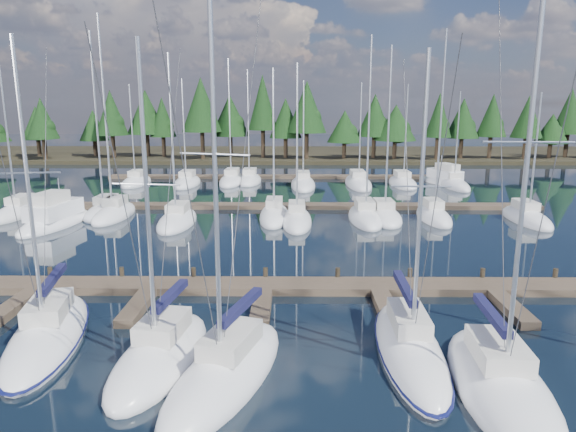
{
  "coord_description": "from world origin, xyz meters",
  "views": [
    {
      "loc": [
        1.51,
        -8.05,
        9.79
      ],
      "look_at": [
        1.22,
        22.0,
        3.18
      ],
      "focal_mm": 32.0,
      "sensor_mm": 36.0,
      "label": 1
    }
  ],
  "objects_px": {
    "front_sailboat_4": "(409,348)",
    "motor_yacht_right": "(445,180)",
    "front_sailboat_1": "(48,335)",
    "front_sailboat_3": "(227,371)",
    "motor_yacht_left": "(55,219)",
    "main_dock": "(264,290)",
    "front_sailboat_2": "(161,355)",
    "front_sailboat_5": "(499,383)"
  },
  "relations": [
    {
      "from": "front_sailboat_4",
      "to": "motor_yacht_right",
      "type": "relative_size",
      "value": 1.41
    },
    {
      "from": "front_sailboat_1",
      "to": "front_sailboat_3",
      "type": "bearing_deg",
      "value": -20.48
    },
    {
      "from": "motor_yacht_left",
      "to": "front_sailboat_1",
      "type": "bearing_deg",
      "value": -66.2
    },
    {
      "from": "main_dock",
      "to": "front_sailboat_3",
      "type": "bearing_deg",
      "value": -95.9
    },
    {
      "from": "front_sailboat_2",
      "to": "front_sailboat_3",
      "type": "xyz_separation_m",
      "value": [
        2.7,
        -1.21,
        0.01
      ]
    },
    {
      "from": "main_dock",
      "to": "front_sailboat_2",
      "type": "relative_size",
      "value": 3.45
    },
    {
      "from": "main_dock",
      "to": "front_sailboat_1",
      "type": "bearing_deg",
      "value": -147.68
    },
    {
      "from": "front_sailboat_2",
      "to": "motor_yacht_right",
      "type": "distance_m",
      "value": 51.21
    },
    {
      "from": "front_sailboat_1",
      "to": "front_sailboat_4",
      "type": "distance_m",
      "value": 14.97
    },
    {
      "from": "front_sailboat_2",
      "to": "motor_yacht_right",
      "type": "relative_size",
      "value": 1.44
    },
    {
      "from": "motor_yacht_left",
      "to": "front_sailboat_3",
      "type": "bearing_deg",
      "value": -54.34
    },
    {
      "from": "front_sailboat_3",
      "to": "motor_yacht_right",
      "type": "distance_m",
      "value": 51.1
    },
    {
      "from": "main_dock",
      "to": "motor_yacht_right",
      "type": "xyz_separation_m",
      "value": [
        20.38,
        37.96,
        0.26
      ]
    },
    {
      "from": "front_sailboat_3",
      "to": "front_sailboat_4",
      "type": "bearing_deg",
      "value": 15.37
    },
    {
      "from": "front_sailboat_3",
      "to": "front_sailboat_2",
      "type": "bearing_deg",
      "value": 155.93
    },
    {
      "from": "motor_yacht_right",
      "to": "motor_yacht_left",
      "type": "bearing_deg",
      "value": -149.49
    },
    {
      "from": "front_sailboat_3",
      "to": "front_sailboat_4",
      "type": "relative_size",
      "value": 1.2
    },
    {
      "from": "front_sailboat_4",
      "to": "front_sailboat_5",
      "type": "bearing_deg",
      "value": -46.07
    },
    {
      "from": "front_sailboat_4",
      "to": "front_sailboat_5",
      "type": "height_order",
      "value": "front_sailboat_5"
    },
    {
      "from": "front_sailboat_3",
      "to": "motor_yacht_left",
      "type": "bearing_deg",
      "value": 125.66
    },
    {
      "from": "front_sailboat_3",
      "to": "front_sailboat_4",
      "type": "distance_m",
      "value": 7.3
    },
    {
      "from": "front_sailboat_2",
      "to": "front_sailboat_5",
      "type": "height_order",
      "value": "front_sailboat_5"
    },
    {
      "from": "main_dock",
      "to": "front_sailboat_2",
      "type": "bearing_deg",
      "value": -116.14
    },
    {
      "from": "front_sailboat_4",
      "to": "motor_yacht_left",
      "type": "xyz_separation_m",
      "value": [
        -24.16,
        21.92,
        0.23
      ]
    },
    {
      "from": "front_sailboat_3",
      "to": "front_sailboat_5",
      "type": "distance_m",
      "value": 9.61
    },
    {
      "from": "front_sailboat_3",
      "to": "main_dock",
      "type": "bearing_deg",
      "value": 84.1
    },
    {
      "from": "front_sailboat_5",
      "to": "motor_yacht_left",
      "type": "height_order",
      "value": "front_sailboat_5"
    },
    {
      "from": "main_dock",
      "to": "front_sailboat_3",
      "type": "distance_m",
      "value": 8.55
    },
    {
      "from": "front_sailboat_4",
      "to": "motor_yacht_left",
      "type": "bearing_deg",
      "value": 137.78
    },
    {
      "from": "front_sailboat_4",
      "to": "front_sailboat_1",
      "type": "bearing_deg",
      "value": 176.11
    },
    {
      "from": "front_sailboat_1",
      "to": "motor_yacht_right",
      "type": "xyz_separation_m",
      "value": [
        29.16,
        43.51,
        0.19
      ]
    },
    {
      "from": "front_sailboat_1",
      "to": "front_sailboat_2",
      "type": "bearing_deg",
      "value": -18.55
    },
    {
      "from": "front_sailboat_1",
      "to": "front_sailboat_2",
      "type": "xyz_separation_m",
      "value": [
        5.19,
        -1.74,
        0.01
      ]
    },
    {
      "from": "motor_yacht_left",
      "to": "front_sailboat_2",
      "type": "bearing_deg",
      "value": -57.52
    },
    {
      "from": "front_sailboat_3",
      "to": "motor_yacht_right",
      "type": "xyz_separation_m",
      "value": [
        21.26,
        46.46,
        0.17
      ]
    },
    {
      "from": "main_dock",
      "to": "motor_yacht_right",
      "type": "bearing_deg",
      "value": 61.77
    },
    {
      "from": "front_sailboat_4",
      "to": "motor_yacht_left",
      "type": "distance_m",
      "value": 32.62
    },
    {
      "from": "front_sailboat_2",
      "to": "front_sailboat_4",
      "type": "relative_size",
      "value": 1.02
    },
    {
      "from": "front_sailboat_2",
      "to": "motor_yacht_left",
      "type": "bearing_deg",
      "value": 122.48
    },
    {
      "from": "main_dock",
      "to": "motor_yacht_right",
      "type": "relative_size",
      "value": 4.98
    },
    {
      "from": "front_sailboat_4",
      "to": "front_sailboat_5",
      "type": "xyz_separation_m",
      "value": [
        2.54,
        -2.64,
        0.02
      ]
    },
    {
      "from": "main_dock",
      "to": "motor_yacht_right",
      "type": "height_order",
      "value": "motor_yacht_right"
    }
  ]
}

